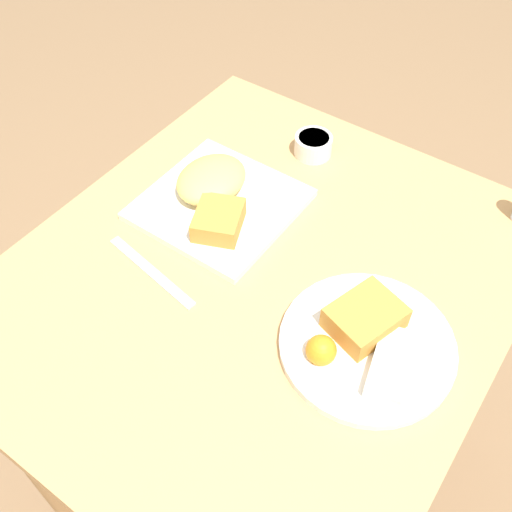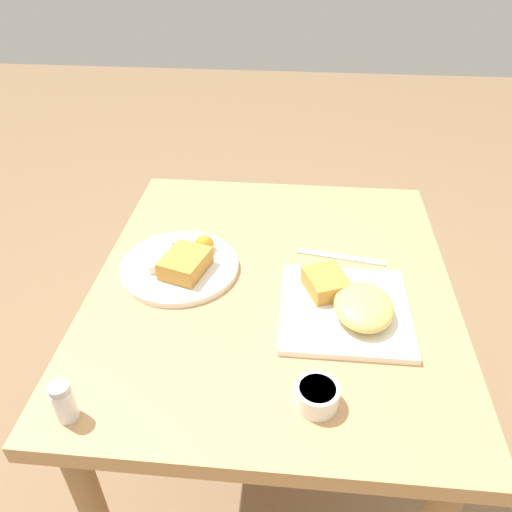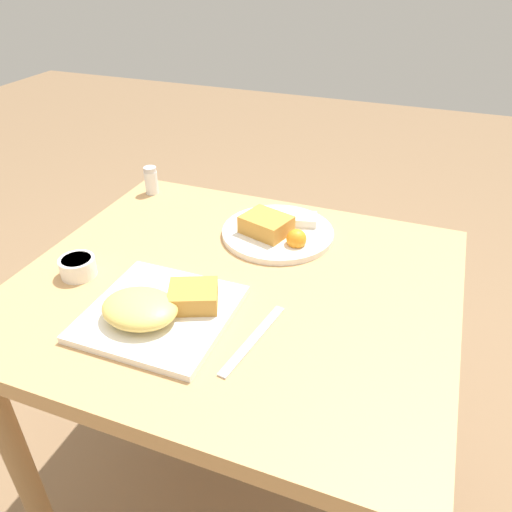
# 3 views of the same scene
# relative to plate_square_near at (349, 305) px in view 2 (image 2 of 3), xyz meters

# --- Properties ---
(ground_plane) EXTENTS (8.00, 8.00, 0.00)m
(ground_plane) POSITION_rel_plate_square_near_xyz_m (0.08, 0.15, -0.75)
(ground_plane) COLOR #846647
(dining_table) EXTENTS (0.85, 0.74, 0.73)m
(dining_table) POSITION_rel_plate_square_near_xyz_m (0.08, 0.15, -0.12)
(dining_table) COLOR tan
(dining_table) RESTS_ON ground_plane
(plate_square_near) EXTENTS (0.25, 0.25, 0.06)m
(plate_square_near) POSITION_rel_plate_square_near_xyz_m (0.00, 0.00, 0.00)
(plate_square_near) COLOR white
(plate_square_near) RESTS_ON dining_table
(plate_oval_far) EXTENTS (0.25, 0.25, 0.05)m
(plate_oval_far) POSITION_rel_plate_square_near_xyz_m (0.10, 0.35, -0.01)
(plate_oval_far) COLOR white
(plate_oval_far) RESTS_ON dining_table
(sauce_ramekin) EXTENTS (0.07, 0.07, 0.04)m
(sauce_ramekin) POSITION_rel_plate_square_near_xyz_m (-0.22, 0.06, -0.00)
(sauce_ramekin) COLOR white
(sauce_ramekin) RESTS_ON dining_table
(salt_shaker) EXTENTS (0.03, 0.03, 0.07)m
(salt_shaker) POSITION_rel_plate_square_near_xyz_m (-0.28, 0.45, 0.01)
(salt_shaker) COLOR white
(salt_shaker) RESTS_ON dining_table
(butter_knife) EXTENTS (0.05, 0.20, 0.00)m
(butter_knife) POSITION_rel_plate_square_near_xyz_m (0.18, 0.01, -0.02)
(butter_knife) COLOR silver
(butter_knife) RESTS_ON dining_table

